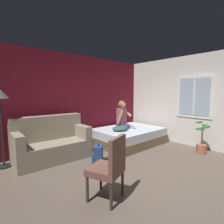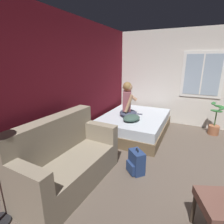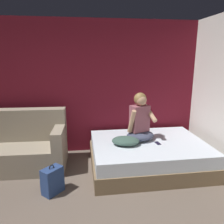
{
  "view_description": "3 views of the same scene",
  "coord_description": "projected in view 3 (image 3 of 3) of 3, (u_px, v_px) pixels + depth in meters",
  "views": [
    {
      "loc": [
        -2.5,
        -1.83,
        1.6
      ],
      "look_at": [
        0.64,
        1.71,
        1.08
      ],
      "focal_mm": 28.0,
      "sensor_mm": 36.0,
      "label": 1
    },
    {
      "loc": [
        -2.7,
        0.51,
        1.88
      ],
      "look_at": [
        0.2,
        1.91,
        0.91
      ],
      "focal_mm": 28.0,
      "sensor_mm": 36.0,
      "label": 2
    },
    {
      "loc": [
        0.31,
        -1.7,
        1.96
      ],
      "look_at": [
        0.8,
        1.77,
        1.08
      ],
      "focal_mm": 35.0,
      "sensor_mm": 36.0,
      "label": 3
    }
  ],
  "objects": [
    {
      "name": "wall_back_accent",
      "position": [
        66.0,
        88.0,
        4.47
      ],
      "size": [
        10.42,
        0.16,
        2.7
      ],
      "primitive_type": "cube",
      "color": "maroon",
      "rests_on": "ground"
    },
    {
      "name": "cell_phone",
      "position": [
        158.0,
        143.0,
        3.87
      ],
      "size": [
        0.08,
        0.15,
        0.01
      ],
      "primitive_type": "cube",
      "rotation": [
        0.0,
        0.0,
        0.11
      ],
      "color": "black",
      "rests_on": "bed"
    },
    {
      "name": "person_seated",
      "position": [
        140.0,
        121.0,
        3.98
      ],
      "size": [
        0.64,
        0.59,
        0.88
      ],
      "color": "#383D51",
      "rests_on": "bed"
    },
    {
      "name": "bed",
      "position": [
        148.0,
        154.0,
        4.01
      ],
      "size": [
        2.07,
        1.57,
        0.48
      ],
      "color": "brown",
      "rests_on": "ground"
    },
    {
      "name": "backpack",
      "position": [
        52.0,
        181.0,
        3.22
      ],
      "size": [
        0.35,
        0.35,
        0.46
      ],
      "color": "navy",
      "rests_on": "ground"
    },
    {
      "name": "couch",
      "position": [
        18.0,
        147.0,
        3.95
      ],
      "size": [
        1.73,
        0.89,
        1.04
      ],
      "color": "gray",
      "rests_on": "ground"
    },
    {
      "name": "throw_pillow",
      "position": [
        126.0,
        141.0,
        3.8
      ],
      "size": [
        0.55,
        0.46,
        0.14
      ],
      "primitive_type": "ellipsoid",
      "rotation": [
        0.0,
        0.0,
        -0.23
      ],
      "color": "#385147",
      "rests_on": "bed"
    }
  ]
}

